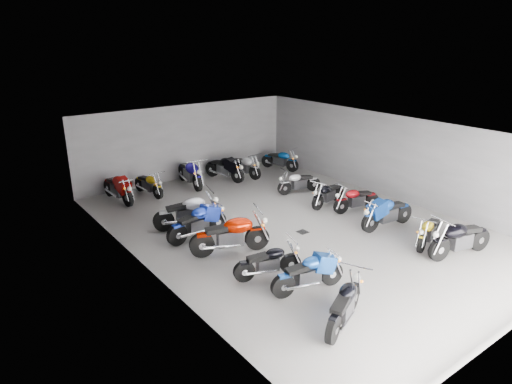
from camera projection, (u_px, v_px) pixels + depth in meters
ground at (292, 227)px, 15.05m from camera, size 14.00×14.00×0.00m
wall_back at (187, 142)px, 19.81m from camera, size 10.00×0.10×3.20m
wall_left at (147, 217)px, 11.69m from camera, size 0.10×14.00×3.20m
wall_right at (392, 157)px, 17.35m from camera, size 0.10×14.00×3.20m
ceiling at (295, 131)px, 13.99m from camera, size 10.00×14.00×0.04m
drain_grate at (303, 232)px, 14.67m from camera, size 0.32×0.32×0.01m
motorcycle_left_a at (345, 305)px, 9.87m from camera, size 1.88×0.96×0.88m
motorcycle_left_b at (309, 273)px, 11.18m from camera, size 2.00×0.57×0.89m
motorcycle_left_c at (269, 262)px, 11.82m from camera, size 1.81×0.68×0.82m
motorcycle_left_d at (231, 235)px, 13.10m from camera, size 2.27×0.96×1.04m
motorcycle_left_e at (198, 222)px, 14.09m from camera, size 2.17×0.47×0.95m
motorcycle_left_f at (188, 212)px, 14.88m from camera, size 2.20×0.72×0.98m
motorcycle_right_a at (460, 238)px, 12.95m from camera, size 2.24×0.65×0.99m
motorcycle_right_b at (429, 231)px, 13.65m from camera, size 1.83×0.65×0.83m
motorcycle_right_c at (387, 213)px, 14.85m from camera, size 2.18×0.48×0.96m
motorcycle_right_d at (356, 199)px, 16.27m from camera, size 1.88×0.55×0.84m
motorcycle_right_e at (328, 194)px, 16.80m from camera, size 1.87×0.51×0.83m
motorcycle_right_f at (299, 182)px, 18.14m from camera, size 1.84×0.59×0.82m
motorcycle_back_a at (118, 188)px, 17.21m from camera, size 0.48×2.21×0.97m
motorcycle_back_b at (149, 184)px, 17.89m from camera, size 0.44×1.89×0.83m
motorcycle_back_c at (190, 173)px, 18.94m from camera, size 0.55×2.34×1.03m
motorcycle_back_d at (225, 168)px, 19.77m from camera, size 0.69×2.14×0.96m
motorcycle_back_e at (244, 166)px, 20.25m from camera, size 0.50×2.04×0.90m
motorcycle_back_f at (280, 160)px, 21.29m from camera, size 0.74×1.92×0.87m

